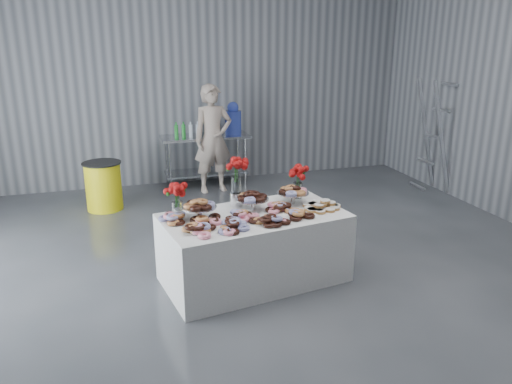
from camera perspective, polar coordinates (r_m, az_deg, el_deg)
ground at (r=5.14m, az=1.28°, el=-12.26°), size 9.00×9.00×0.00m
room_walls at (r=4.45m, az=-2.31°, el=18.62°), size 8.04×9.04×4.02m
display_table at (r=5.37m, az=-0.21°, el=-6.39°), size 2.03×1.28×0.75m
prep_table at (r=8.70m, az=-5.79°, el=4.64°), size 1.50×0.60×0.90m
donut_mounds at (r=5.17m, az=-0.06°, el=-2.35°), size 1.91×1.07×0.09m
cake_stand_left at (r=5.12m, az=-6.51°, el=-1.55°), size 0.36×0.36×0.17m
cake_stand_mid at (r=5.33m, az=-0.43°, el=-0.64°), size 0.36×0.36×0.17m
cake_stand_right at (r=5.55m, az=4.23°, el=0.07°), size 0.36×0.36×0.17m
danish_pile at (r=5.44m, az=7.61°, el=-1.37°), size 0.48×0.48×0.11m
bouquet_left at (r=5.10m, az=-9.06°, el=0.12°), size 0.26×0.26×0.42m
bouquet_right at (r=5.71m, az=4.82°, el=2.17°), size 0.26×0.26×0.42m
bouquet_center at (r=5.40m, az=-2.31°, el=2.23°), size 0.26×0.26×0.57m
water_jug at (r=8.71m, az=-2.64°, el=8.28°), size 0.28×0.28×0.55m
drink_bottles at (r=8.47m, az=-7.88°, el=7.08°), size 0.54×0.08×0.27m
person at (r=8.35m, az=-4.93°, el=6.06°), size 0.70×0.51×1.80m
trash_barrel at (r=7.88m, az=-17.03°, el=0.68°), size 0.57×0.57×0.73m
stepladder at (r=8.76m, az=19.59°, el=6.03°), size 0.71×0.48×1.91m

